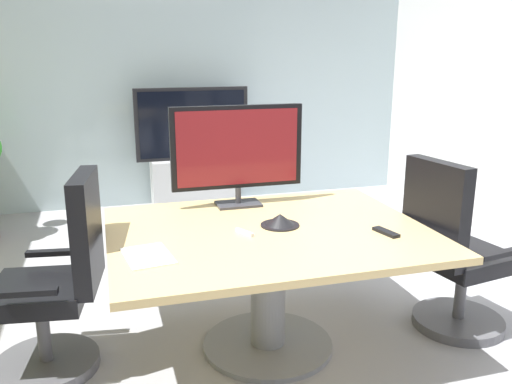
% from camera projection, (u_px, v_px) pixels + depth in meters
% --- Properties ---
extents(ground_plane, '(7.35, 7.35, 0.00)m').
position_uv_depth(ground_plane, '(256.00, 335.00, 3.31)').
color(ground_plane, '#99999E').
extents(wall_back_glass_partition, '(5.42, 0.10, 2.61)m').
position_uv_depth(wall_back_glass_partition, '(176.00, 86.00, 5.92)').
color(wall_back_glass_partition, '#9EB2B7').
rests_on(wall_back_glass_partition, ground).
extents(conference_table, '(1.75, 1.37, 0.73)m').
position_uv_depth(conference_table, '(268.00, 259.00, 3.05)').
color(conference_table, tan).
rests_on(conference_table, ground).
extents(office_chair_left, '(0.62, 0.60, 1.09)m').
position_uv_depth(office_chair_left, '(58.00, 292.00, 2.86)').
color(office_chair_left, '#4C4C51').
rests_on(office_chair_left, ground).
extents(office_chair_right, '(0.63, 0.61, 1.09)m').
position_uv_depth(office_chair_right, '(452.00, 261.00, 3.27)').
color(office_chair_right, '#4C4C51').
rests_on(office_chair_right, ground).
extents(tv_monitor, '(0.84, 0.18, 0.64)m').
position_uv_depth(tv_monitor, '(237.00, 150.00, 3.37)').
color(tv_monitor, '#333338').
rests_on(tv_monitor, conference_table).
extents(wall_display_unit, '(1.20, 0.36, 1.31)m').
position_uv_depth(wall_display_unit, '(193.00, 168.00, 5.84)').
color(wall_display_unit, '#B7BABC').
rests_on(wall_display_unit, ground).
extents(conference_phone, '(0.22, 0.22, 0.07)m').
position_uv_depth(conference_phone, '(280.00, 221.00, 3.05)').
color(conference_phone, black).
rests_on(conference_phone, conference_table).
extents(remote_control, '(0.09, 0.18, 0.02)m').
position_uv_depth(remote_control, '(386.00, 232.00, 2.93)').
color(remote_control, black).
rests_on(remote_control, conference_table).
extents(whiteboard_marker, '(0.08, 0.13, 0.02)m').
position_uv_depth(whiteboard_marker, '(244.00, 232.00, 2.92)').
color(whiteboard_marker, silver).
rests_on(whiteboard_marker, conference_table).
extents(paper_notepad, '(0.25, 0.33, 0.01)m').
position_uv_depth(paper_notepad, '(148.00, 256.00, 2.60)').
color(paper_notepad, white).
rests_on(paper_notepad, conference_table).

